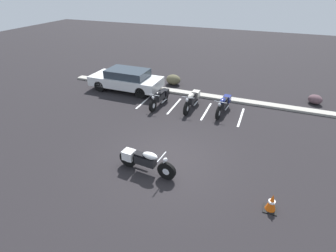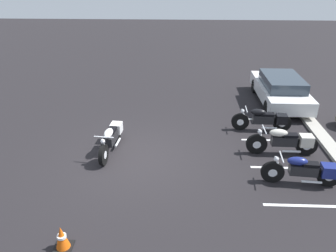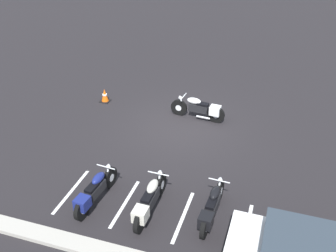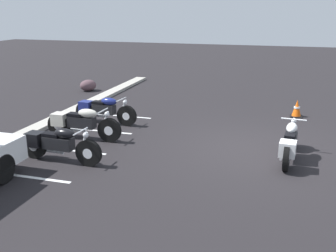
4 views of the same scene
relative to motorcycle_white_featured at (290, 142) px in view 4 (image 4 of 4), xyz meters
name	(u,v)px [view 4 (image 4 of 4)]	position (x,y,z in m)	size (l,w,h in m)	color
ground	(255,150)	(0.52, 0.84, -0.46)	(60.00, 60.00, 0.00)	black
motorcycle_white_featured	(290,142)	(0.00, 0.00, 0.00)	(2.22, 0.63, 0.87)	black
parked_bike_0	(56,144)	(-1.64, 5.35, -0.01)	(0.61, 2.17, 0.85)	black
parked_bike_1	(80,123)	(0.05, 5.66, 0.01)	(0.64, 2.27, 0.89)	black
parked_bike_2	(102,109)	(1.68, 5.74, -0.01)	(0.61, 2.17, 0.85)	black
concrete_curb	(39,127)	(0.52, 7.33, -0.40)	(18.00, 0.50, 0.12)	#A8A399
landscape_rock_0	(88,85)	(6.13, 8.58, -0.22)	(0.74, 0.61, 0.50)	#563E45
traffic_cone	(297,109)	(4.26, -0.24, -0.19)	(0.40, 0.40, 0.58)	black
stall_line_0	(28,177)	(-2.65, 5.48, -0.46)	(0.10, 2.10, 0.00)	white
stall_line_1	(69,150)	(-0.89, 5.48, -0.46)	(0.10, 2.10, 0.00)	white
stall_line_2	(99,131)	(0.87, 5.48, -0.46)	(0.10, 2.10, 0.00)	white
stall_line_3	(122,116)	(2.63, 5.48, -0.46)	(0.10, 2.10, 0.00)	white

